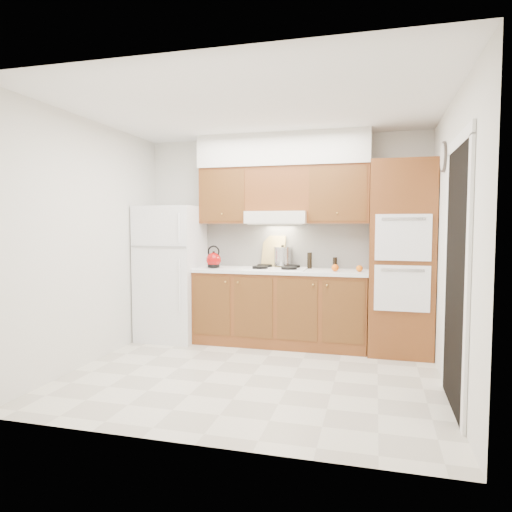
# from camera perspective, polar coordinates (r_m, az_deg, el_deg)

# --- Properties ---
(floor) EXTENTS (3.60, 3.60, 0.00)m
(floor) POSITION_cam_1_polar(r_m,az_deg,el_deg) (4.68, -0.39, -14.59)
(floor) COLOR beige
(floor) RESTS_ON ground
(ceiling) EXTENTS (3.60, 3.60, 0.00)m
(ceiling) POSITION_cam_1_polar(r_m,az_deg,el_deg) (4.57, -0.40, 18.03)
(ceiling) COLOR white
(ceiling) RESTS_ON wall_back
(wall_back) EXTENTS (3.60, 0.02, 2.60)m
(wall_back) POSITION_cam_1_polar(r_m,az_deg,el_deg) (5.90, 3.42, 2.13)
(wall_back) COLOR silver
(wall_back) RESTS_ON floor
(wall_left) EXTENTS (0.02, 3.00, 2.60)m
(wall_left) POSITION_cam_1_polar(r_m,az_deg,el_deg) (5.21, -19.89, 1.65)
(wall_left) COLOR silver
(wall_left) RESTS_ON floor
(wall_right) EXTENTS (0.02, 3.00, 2.60)m
(wall_right) POSITION_cam_1_polar(r_m,az_deg,el_deg) (4.33, 23.25, 1.13)
(wall_right) COLOR silver
(wall_right) RESTS_ON floor
(fridge) EXTENTS (0.75, 0.72, 1.72)m
(fridge) POSITION_cam_1_polar(r_m,az_deg,el_deg) (6.03, -10.51, -2.08)
(fridge) COLOR white
(fridge) RESTS_ON floor
(base_cabinets) EXTENTS (2.11, 0.60, 0.90)m
(base_cabinets) POSITION_cam_1_polar(r_m,az_deg,el_deg) (5.69, 3.03, -6.55)
(base_cabinets) COLOR brown
(base_cabinets) RESTS_ON floor
(countertop) EXTENTS (2.13, 0.62, 0.04)m
(countertop) POSITION_cam_1_polar(r_m,az_deg,el_deg) (5.62, 3.03, -1.85)
(countertop) COLOR white
(countertop) RESTS_ON base_cabinets
(backsplash) EXTENTS (2.11, 0.03, 0.56)m
(backsplash) POSITION_cam_1_polar(r_m,az_deg,el_deg) (5.88, 3.62, 1.34)
(backsplash) COLOR white
(backsplash) RESTS_ON countertop
(oven_cabinet) EXTENTS (0.70, 0.65, 2.20)m
(oven_cabinet) POSITION_cam_1_polar(r_m,az_deg,el_deg) (5.48, 17.65, -0.29)
(oven_cabinet) COLOR brown
(oven_cabinet) RESTS_ON floor
(upper_cab_left) EXTENTS (0.63, 0.33, 0.70)m
(upper_cab_left) POSITION_cam_1_polar(r_m,az_deg,el_deg) (5.93, -3.73, 7.45)
(upper_cab_left) COLOR brown
(upper_cab_left) RESTS_ON wall_back
(upper_cab_right) EXTENTS (0.73, 0.33, 0.70)m
(upper_cab_right) POSITION_cam_1_polar(r_m,az_deg,el_deg) (5.65, 10.30, 7.57)
(upper_cab_right) COLOR brown
(upper_cab_right) RESTS_ON wall_back
(range_hood) EXTENTS (0.75, 0.45, 0.15)m
(range_hood) POSITION_cam_1_polar(r_m,az_deg,el_deg) (5.68, 2.73, 4.83)
(range_hood) COLOR silver
(range_hood) RESTS_ON wall_back
(upper_cab_over_hood) EXTENTS (0.75, 0.33, 0.55)m
(upper_cab_over_hood) POSITION_cam_1_polar(r_m,az_deg,el_deg) (5.76, 2.87, 8.31)
(upper_cab_over_hood) COLOR brown
(upper_cab_over_hood) RESTS_ON range_hood
(soffit) EXTENTS (2.13, 0.36, 0.40)m
(soffit) POSITION_cam_1_polar(r_m,az_deg,el_deg) (5.79, 3.35, 13.02)
(soffit) COLOR silver
(soffit) RESTS_ON wall_back
(cooktop) EXTENTS (0.74, 0.50, 0.01)m
(cooktop) POSITION_cam_1_polar(r_m,az_deg,el_deg) (5.64, 2.57, -1.56)
(cooktop) COLOR white
(cooktop) RESTS_ON countertop
(doorway) EXTENTS (0.02, 0.90, 2.10)m
(doorway) POSITION_cam_1_polar(r_m,az_deg,el_deg) (4.01, 23.72, -2.68)
(doorway) COLOR black
(doorway) RESTS_ON floor
(wall_clock) EXTENTS (0.02, 0.30, 0.30)m
(wall_clock) POSITION_cam_1_polar(r_m,az_deg,el_deg) (4.92, 22.39, 11.39)
(wall_clock) COLOR #3F3833
(wall_clock) RESTS_ON wall_right
(kettle) EXTENTS (0.21, 0.21, 0.19)m
(kettle) POSITION_cam_1_polar(r_m,az_deg,el_deg) (5.76, -5.32, -0.49)
(kettle) COLOR maroon
(kettle) RESTS_ON countertop
(cutting_board) EXTENTS (0.33, 0.17, 0.41)m
(cutting_board) POSITION_cam_1_polar(r_m,az_deg,el_deg) (5.85, 2.20, 0.55)
(cutting_board) COLOR tan
(cutting_board) RESTS_ON countertop
(stock_pot) EXTENTS (0.23, 0.23, 0.22)m
(stock_pot) POSITION_cam_1_polar(r_m,az_deg,el_deg) (5.80, 3.33, -0.06)
(stock_pot) COLOR #BBBBC0
(stock_pot) RESTS_ON cooktop
(condiment_a) EXTENTS (0.07, 0.07, 0.20)m
(condiment_a) POSITION_cam_1_polar(r_m,az_deg,el_deg) (5.71, 6.72, -0.56)
(condiment_a) COLOR black
(condiment_a) RESTS_ON countertop
(condiment_b) EXTENTS (0.07, 0.07, 0.19)m
(condiment_b) POSITION_cam_1_polar(r_m,az_deg,el_deg) (5.72, 6.71, -0.60)
(condiment_b) COLOR black
(condiment_b) RESTS_ON countertop
(condiment_c) EXTENTS (0.06, 0.06, 0.14)m
(condiment_c) POSITION_cam_1_polar(r_m,az_deg,el_deg) (5.72, 9.83, -0.88)
(condiment_c) COLOR black
(condiment_c) RESTS_ON countertop
(orange_near) EXTENTS (0.09, 0.09, 0.08)m
(orange_near) POSITION_cam_1_polar(r_m,az_deg,el_deg) (5.43, 12.80, -1.53)
(orange_near) COLOR orange
(orange_near) RESTS_ON countertop
(orange_far) EXTENTS (0.10, 0.10, 0.08)m
(orange_far) POSITION_cam_1_polar(r_m,az_deg,el_deg) (5.42, 9.87, -1.46)
(orange_far) COLOR orange
(orange_far) RESTS_ON countertop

